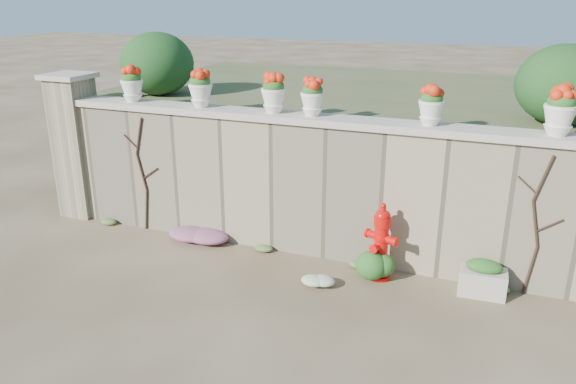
% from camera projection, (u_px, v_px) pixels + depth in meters
% --- Properties ---
extents(ground, '(80.00, 80.00, 0.00)m').
position_uv_depth(ground, '(253.00, 305.00, 7.12)').
color(ground, '#4C3B26').
rests_on(ground, ground).
extents(stone_wall, '(8.00, 0.40, 2.00)m').
position_uv_depth(stone_wall, '(302.00, 188.00, 8.36)').
color(stone_wall, gray).
rests_on(stone_wall, ground).
extents(wall_cap, '(8.10, 0.52, 0.10)m').
position_uv_depth(wall_cap, '(302.00, 118.00, 8.01)').
color(wall_cap, '#B9AE9C').
rests_on(wall_cap, stone_wall).
extents(gate_pillar, '(0.72, 0.72, 2.48)m').
position_uv_depth(gate_pillar, '(77.00, 145.00, 9.70)').
color(gate_pillar, gray).
rests_on(gate_pillar, ground).
extents(raised_fill, '(9.00, 6.00, 2.00)m').
position_uv_depth(raised_fill, '(357.00, 139.00, 11.17)').
color(raised_fill, '#384C23').
rests_on(raised_fill, ground).
extents(back_shrub_left, '(1.30, 1.30, 1.10)m').
position_uv_depth(back_shrub_left, '(157.00, 64.00, 9.99)').
color(back_shrub_left, '#143814').
rests_on(back_shrub_left, raised_fill).
extents(back_shrub_right, '(1.30, 1.30, 1.10)m').
position_uv_depth(back_shrub_right, '(564.00, 85.00, 7.72)').
color(back_shrub_right, '#143814').
rests_on(back_shrub_right, raised_fill).
extents(vine_left, '(0.60, 0.04, 1.91)m').
position_uv_depth(vine_left, '(142.00, 173.00, 9.09)').
color(vine_left, black).
rests_on(vine_left, ground).
extents(vine_right, '(0.60, 0.04, 1.91)m').
position_uv_depth(vine_right, '(536.00, 225.00, 7.06)').
color(vine_right, black).
rests_on(vine_right, ground).
extents(fire_hydrant, '(0.48, 0.34, 1.10)m').
position_uv_depth(fire_hydrant, '(381.00, 241.00, 7.63)').
color(fire_hydrant, red).
rests_on(fire_hydrant, ground).
extents(planter_box, '(0.61, 0.38, 0.50)m').
position_uv_depth(planter_box, '(483.00, 278.00, 7.31)').
color(planter_box, '#B9AE9C').
rests_on(planter_box, ground).
extents(green_shrub, '(0.55, 0.49, 0.52)m').
position_uv_depth(green_shrub, '(377.00, 263.00, 7.65)').
color(green_shrub, '#1E5119').
rests_on(green_shrub, ground).
extents(magenta_clump, '(0.98, 0.65, 0.26)m').
position_uv_depth(magenta_clump, '(198.00, 235.00, 8.88)').
color(magenta_clump, '#CA289F').
rests_on(magenta_clump, ground).
extents(white_flowers, '(0.54, 0.43, 0.19)m').
position_uv_depth(white_flowers, '(322.00, 280.00, 7.55)').
color(white_flowers, white).
rests_on(white_flowers, ground).
extents(urn_pot_0, '(0.35, 0.35, 0.55)m').
position_uv_depth(urn_pot_0, '(132.00, 84.00, 8.89)').
color(urn_pot_0, white).
rests_on(urn_pot_0, wall_cap).
extents(urn_pot_1, '(0.36, 0.36, 0.56)m').
position_uv_depth(urn_pot_1, '(200.00, 89.00, 8.46)').
color(urn_pot_1, white).
rests_on(urn_pot_1, wall_cap).
extents(urn_pot_2, '(0.36, 0.36, 0.56)m').
position_uv_depth(urn_pot_2, '(274.00, 94.00, 8.05)').
color(urn_pot_2, white).
rests_on(urn_pot_2, wall_cap).
extents(urn_pot_3, '(0.34, 0.34, 0.53)m').
position_uv_depth(urn_pot_3, '(312.00, 97.00, 7.85)').
color(urn_pot_3, white).
rests_on(urn_pot_3, wall_cap).
extents(urn_pot_4, '(0.33, 0.33, 0.52)m').
position_uv_depth(urn_pot_4, '(431.00, 106.00, 7.29)').
color(urn_pot_4, white).
rests_on(urn_pot_4, wall_cap).
extents(urn_pot_5, '(0.39, 0.39, 0.60)m').
position_uv_depth(urn_pot_5, '(560.00, 111.00, 6.76)').
color(urn_pot_5, white).
rests_on(urn_pot_5, wall_cap).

